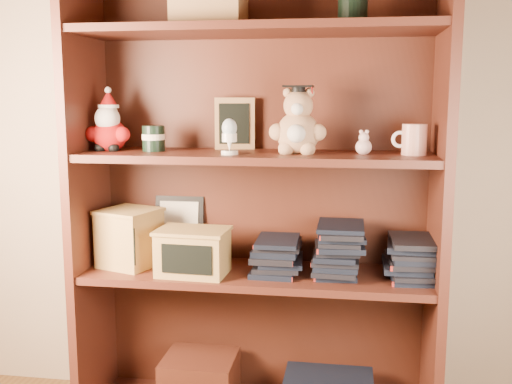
% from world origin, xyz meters
% --- Properties ---
extents(bookcase, '(1.20, 0.35, 1.60)m').
position_xyz_m(bookcase, '(0.20, 1.36, 0.78)').
color(bookcase, '#4D2116').
rests_on(bookcase, ground).
extents(shelf_lower, '(1.14, 0.33, 0.02)m').
position_xyz_m(shelf_lower, '(0.21, 1.30, 0.54)').
color(shelf_lower, '#4D2116').
rests_on(shelf_lower, ground).
extents(shelf_upper, '(1.14, 0.33, 0.02)m').
position_xyz_m(shelf_upper, '(0.21, 1.30, 0.94)').
color(shelf_upper, '#4D2116').
rests_on(shelf_upper, ground).
extents(santa_plush, '(0.16, 0.11, 0.22)m').
position_xyz_m(santa_plush, '(-0.29, 1.30, 1.03)').
color(santa_plush, '#A50F0F').
rests_on(santa_plush, shelf_upper).
extents(teachers_tin, '(0.08, 0.08, 0.08)m').
position_xyz_m(teachers_tin, '(-0.14, 1.30, 0.99)').
color(teachers_tin, black).
rests_on(teachers_tin, shelf_upper).
extents(chalkboard_plaque, '(0.14, 0.09, 0.18)m').
position_xyz_m(chalkboard_plaque, '(0.11, 1.42, 1.04)').
color(chalkboard_plaque, '#9E7547').
rests_on(chalkboard_plaque, shelf_upper).
extents(egg_cup, '(0.05, 0.05, 0.11)m').
position_xyz_m(egg_cup, '(0.13, 1.23, 1.01)').
color(egg_cup, white).
rests_on(egg_cup, shelf_upper).
extents(grad_teddy_bear, '(0.18, 0.16, 0.22)m').
position_xyz_m(grad_teddy_bear, '(0.34, 1.30, 1.03)').
color(grad_teddy_bear, tan).
rests_on(grad_teddy_bear, shelf_upper).
extents(pink_figurine, '(0.05, 0.05, 0.08)m').
position_xyz_m(pink_figurine, '(0.55, 1.30, 0.98)').
color(pink_figurine, beige).
rests_on(pink_figurine, shelf_upper).
extents(teacher_mug, '(0.11, 0.08, 0.10)m').
position_xyz_m(teacher_mug, '(0.70, 1.30, 1.00)').
color(teacher_mug, silver).
rests_on(teacher_mug, shelf_upper).
extents(certificate_frame, '(0.18, 0.05, 0.22)m').
position_xyz_m(certificate_frame, '(-0.10, 1.44, 0.66)').
color(certificate_frame, black).
rests_on(certificate_frame, shelf_lower).
extents(treats_box, '(0.23, 0.23, 0.20)m').
position_xyz_m(treats_box, '(-0.24, 1.30, 0.65)').
color(treats_box, tan).
rests_on(treats_box, shelf_lower).
extents(pencils_box, '(0.24, 0.18, 0.15)m').
position_xyz_m(pencils_box, '(0.01, 1.24, 0.63)').
color(pencils_box, tan).
rests_on(pencils_box, shelf_lower).
extents(book_stack_left, '(0.14, 0.20, 0.11)m').
position_xyz_m(book_stack_left, '(0.28, 1.30, 0.61)').
color(book_stack_left, black).
rests_on(book_stack_left, shelf_lower).
extents(book_stack_mid, '(0.14, 0.20, 0.18)m').
position_xyz_m(book_stack_mid, '(0.48, 1.30, 0.64)').
color(book_stack_mid, black).
rests_on(book_stack_mid, shelf_lower).
extents(book_stack_right, '(0.14, 0.20, 0.13)m').
position_xyz_m(book_stack_right, '(0.71, 1.30, 0.61)').
color(book_stack_right, black).
rests_on(book_stack_right, shelf_lower).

